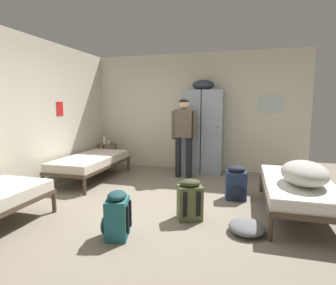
% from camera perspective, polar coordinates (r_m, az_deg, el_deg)
% --- Properties ---
extents(ground_plane, '(8.36, 8.36, 0.00)m').
position_cam_1_polar(ground_plane, '(4.22, -0.99, -13.36)').
color(ground_plane, gray).
extents(room_backdrop, '(4.97, 5.29, 2.71)m').
position_cam_1_polar(room_backdrop, '(5.60, -9.61, 5.96)').
color(room_backdrop, beige).
rests_on(room_backdrop, ground_plane).
extents(locker_bank, '(0.90, 0.55, 2.07)m').
position_cam_1_polar(locker_bank, '(6.20, 7.18, 2.62)').
color(locker_bank, '#8C99A3').
rests_on(locker_bank, ground_plane).
extents(shelf_unit, '(0.38, 0.30, 0.57)m').
position_cam_1_polar(shelf_unit, '(6.94, -12.54, -2.14)').
color(shelf_unit, brown).
rests_on(shelf_unit, ground_plane).
extents(bed_right, '(0.90, 1.90, 0.49)m').
position_cam_1_polar(bed_right, '(4.27, 25.35, -8.51)').
color(bed_right, '#473828').
rests_on(bed_right, ground_plane).
extents(bed_left_rear, '(0.90, 1.90, 0.49)m').
position_cam_1_polar(bed_left_rear, '(5.84, -15.72, -3.78)').
color(bed_left_rear, '#473828').
rests_on(bed_left_rear, ground_plane).
extents(bedding_heap, '(0.57, 0.85, 0.31)m').
position_cam_1_polar(bedding_heap, '(4.02, 26.53, -5.70)').
color(bedding_heap, '#B7B2A8').
rests_on(bedding_heap, bed_right).
extents(person_traveler, '(0.52, 0.22, 1.65)m').
position_cam_1_polar(person_traveler, '(5.70, 3.31, 2.49)').
color(person_traveler, black).
rests_on(person_traveler, ground_plane).
extents(water_bottle, '(0.08, 0.08, 0.22)m').
position_cam_1_polar(water_bottle, '(6.95, -13.12, 0.54)').
color(water_bottle, white).
rests_on(water_bottle, shelf_unit).
extents(lotion_bottle, '(0.06, 0.06, 0.16)m').
position_cam_1_polar(lotion_bottle, '(6.83, -12.25, 0.19)').
color(lotion_bottle, beige).
rests_on(lotion_bottle, shelf_unit).
extents(backpack_teal, '(0.38, 0.37, 0.55)m').
position_cam_1_polar(backpack_teal, '(3.32, -10.67, -14.74)').
color(backpack_teal, '#23666B').
rests_on(backpack_teal, ground_plane).
extents(backpack_olive, '(0.39, 0.40, 0.55)m').
position_cam_1_polar(backpack_olive, '(3.76, 4.52, -11.86)').
color(backpack_olive, '#566038').
rests_on(backpack_olive, ground_plane).
extents(backpack_navy, '(0.35, 0.37, 0.55)m').
position_cam_1_polar(backpack_navy, '(4.61, 13.99, -8.34)').
color(backpack_navy, navy).
rests_on(backpack_navy, ground_plane).
extents(clothes_pile_grey, '(0.43, 0.48, 0.14)m').
position_cam_1_polar(clothes_pile_grey, '(3.57, 16.09, -16.56)').
color(clothes_pile_grey, slate).
rests_on(clothes_pile_grey, ground_plane).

